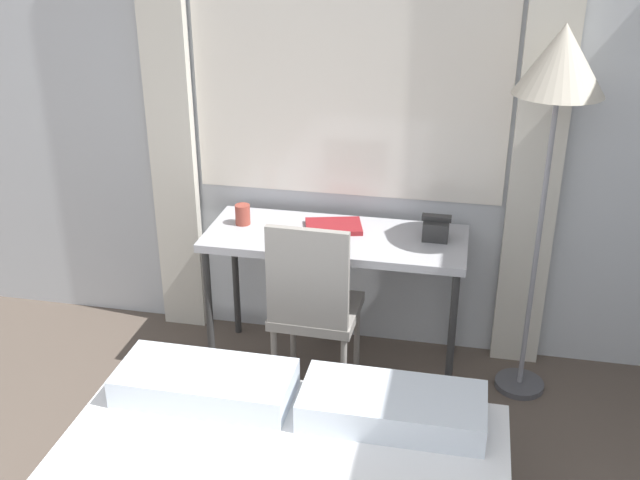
{
  "coord_description": "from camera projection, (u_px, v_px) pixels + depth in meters",
  "views": [
    {
      "loc": [
        0.6,
        -0.27,
        2.24
      ],
      "look_at": [
        -0.0,
        2.61,
        0.9
      ],
      "focal_mm": 42.0,
      "sensor_mm": 36.0,
      "label": 1
    }
  ],
  "objects": [
    {
      "name": "wall_back_with_window",
      "position": [
        350.0,
        97.0,
        3.69
      ],
      "size": [
        4.76,
        0.13,
        2.7
      ],
      "color": "silver",
      "rests_on": "ground_plane"
    },
    {
      "name": "mug",
      "position": [
        243.0,
        215.0,
        3.75
      ],
      "size": [
        0.08,
        0.08,
        0.1
      ],
      "color": "#993F33",
      "rests_on": "desk"
    },
    {
      "name": "desk_chair",
      "position": [
        313.0,
        302.0,
        3.52
      ],
      "size": [
        0.41,
        0.41,
        0.94
      ],
      "rotation": [
        0.0,
        0.0,
        -0.03
      ],
      "color": "gray",
      "rests_on": "ground_plane"
    },
    {
      "name": "telephone",
      "position": [
        436.0,
        228.0,
        3.59
      ],
      "size": [
        0.14,
        0.13,
        0.12
      ],
      "color": "#2D2D2D",
      "rests_on": "desk"
    },
    {
      "name": "standing_lamp",
      "position": [
        560.0,
        78.0,
        3.13
      ],
      "size": [
        0.39,
        0.39,
        1.79
      ],
      "color": "#4C4C51",
      "rests_on": "ground_plane"
    },
    {
      "name": "desk",
      "position": [
        335.0,
        247.0,
        3.67
      ],
      "size": [
        1.27,
        0.51,
        0.75
      ],
      "color": "#B2B2B7",
      "rests_on": "ground_plane"
    },
    {
      "name": "book",
      "position": [
        334.0,
        226.0,
        3.71
      ],
      "size": [
        0.31,
        0.26,
        0.02
      ],
      "rotation": [
        0.0,
        0.0,
        0.26
      ],
      "color": "maroon",
      "rests_on": "desk"
    }
  ]
}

